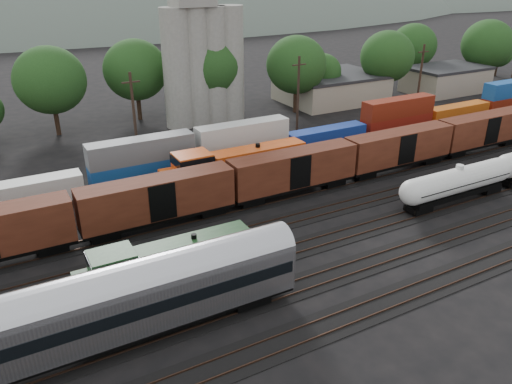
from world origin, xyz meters
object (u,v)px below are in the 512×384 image
passenger_coach (114,304)px  grain_silo (202,52)px  tank_car_a (457,182)px  orange_locomotive (233,166)px  green_locomotive (163,263)px

passenger_coach → grain_silo: size_ratio=0.89×
tank_car_a → grain_silo: size_ratio=0.54×
tank_car_a → orange_locomotive: orange_locomotive is taller
green_locomotive → tank_car_a: bearing=-0.0°
green_locomotive → tank_car_a: tank_car_a is taller
passenger_coach → orange_locomotive: 27.19m
passenger_coach → grain_silo: 53.50m
tank_car_a → passenger_coach: 38.07m
green_locomotive → orange_locomotive: orange_locomotive is taller
passenger_coach → orange_locomotive: size_ratio=1.34×
green_locomotive → passenger_coach: size_ratio=0.60×
green_locomotive → orange_locomotive: bearing=48.1°
tank_car_a → grain_silo: bearing=105.7°
passenger_coach → grain_silo: (26.22, 46.00, 7.68)m
passenger_coach → grain_silo: bearing=60.3°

